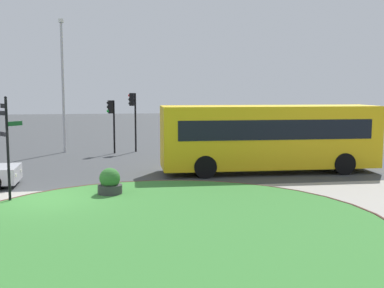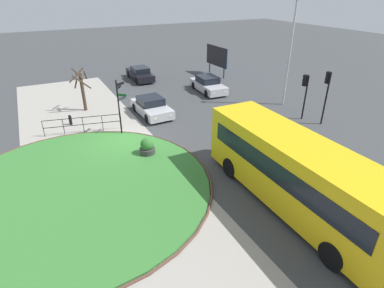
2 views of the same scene
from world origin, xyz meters
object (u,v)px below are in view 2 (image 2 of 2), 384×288
Objects in this scene: planter_near_signpost at (147,147)px; street_tree_bare at (82,88)px; bollard_foreground at (70,120)px; billboard_left at (217,56)px; signpost_directional at (120,103)px; lamppost_tall at (290,50)px; traffic_light_near at (305,87)px; bus_yellow at (296,173)px; car_far_lane at (151,107)px; car_trailing at (140,74)px; traffic_light_far at (327,86)px; car_near_lane at (208,85)px.

street_tree_bare is at bearing -168.54° from planter_near_signpost.
bollard_foreground is 0.19× the size of billboard_left.
signpost_directional is 0.45× the size of lamppost_tall.
billboard_left is at bearing -19.72° from traffic_light_near.
lamppost_tall is (-10.21, 8.77, 2.65)m from bus_yellow.
car_far_lane is at bearing 82.22° from bollard_foreground.
car_far_lane is (-13.03, -1.55, -1.06)m from bus_yellow.
planter_near_signpost is (0.05, -11.80, -1.89)m from traffic_light_near.
bollard_foreground is 0.16× the size of car_trailing.
street_tree_bare is (-10.22, -14.22, -0.88)m from traffic_light_far.
lamppost_tall is at bearing 73.16° from car_far_lane.
bollard_foreground is at bearing -30.58° from street_tree_bare.
street_tree_bare is (-5.56, -1.36, -0.35)m from signpost_directional.
signpost_directional is 13.69m from traffic_light_far.
signpost_directional is 3.50× the size of planter_near_signpost.
lamppost_tall is at bearing 36.06° from car_near_lane.
car_near_lane is at bearing 1.86° from traffic_light_near.
billboard_left reaches higher than car_near_lane.
street_tree_bare reaches higher than bollard_foreground.
car_near_lane is 7.81m from lamppost_tall.
traffic_light_far is at bearing 21.99° from car_near_lane.
car_trailing is at bearing -144.23° from car_near_lane.
car_far_lane is at bearing 128.96° from signpost_directional.
lamppost_tall reaches higher than signpost_directional.
bus_yellow is at bearing -13.89° from car_near_lane.
traffic_light_near reaches higher than billboard_left.
traffic_light_near is at bearing -18.68° from lamppost_tall.
car_far_lane is 1.09× the size of billboard_left.
street_tree_bare reaches higher than car_trailing.
traffic_light_near is at bearing -5.76° from billboard_left.
traffic_light_far is 0.45× the size of lamppost_tall.
lamppost_tall is (-2.89, 0.98, 1.96)m from traffic_light_near.
signpost_directional is at bearing -91.99° from lamppost_tall.
car_far_lane is 12.34m from traffic_light_far.
car_trailing is 1.36× the size of street_tree_bare.
car_trailing is 8.27m from billboard_left.
signpost_directional is 0.80× the size of car_near_lane.
signpost_directional is 4.56m from bollard_foreground.
street_tree_bare reaches higher than billboard_left.
signpost_directional is at bearing -56.99° from car_near_lane.
billboard_left is 3.70× the size of planter_near_signpost.
billboard_left is at bearing 124.81° from car_far_lane.
billboard_left is at bearing 14.26° from traffic_light_far.
bollard_foreground is at bearing -68.43° from billboard_left.
planter_near_signpost is at bearing 74.80° from traffic_light_near.
bus_yellow is (10.67, 4.47, -0.47)m from signpost_directional.
car_far_lane is 0.90× the size of car_trailing.
car_near_lane reaches higher than bollard_foreground.
planter_near_signpost is at bearing -45.24° from billboard_left.
planter_near_signpost is at bearing 26.37° from bollard_foreground.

